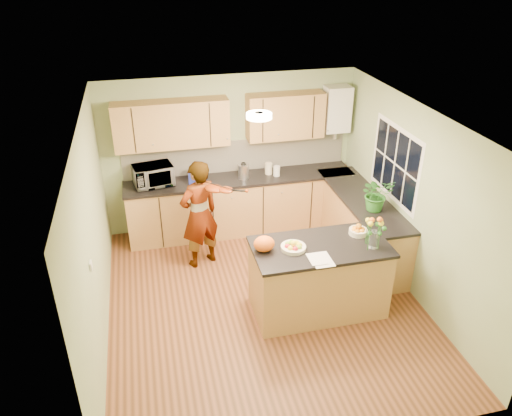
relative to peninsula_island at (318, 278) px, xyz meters
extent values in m
plane|color=#512E17|center=(-0.64, 0.28, -0.48)|extent=(4.50, 4.50, 0.00)
cube|color=silver|center=(-0.64, 0.28, 2.02)|extent=(4.00, 4.50, 0.02)
cube|color=#91A173|center=(-0.64, 2.53, 0.77)|extent=(4.00, 0.02, 2.50)
cube|color=#91A173|center=(-0.64, -1.97, 0.77)|extent=(4.00, 0.02, 2.50)
cube|color=#91A173|center=(-2.64, 0.28, 0.77)|extent=(0.02, 4.50, 2.50)
cube|color=#91A173|center=(1.36, 0.28, 0.77)|extent=(0.02, 4.50, 2.50)
cube|color=#A37541|center=(-0.54, 2.23, -0.03)|extent=(3.60, 0.60, 0.90)
cube|color=black|center=(-0.54, 2.22, 0.44)|extent=(3.64, 0.62, 0.04)
cube|color=#A37541|center=(1.06, 1.13, -0.03)|extent=(0.60, 2.20, 0.90)
cube|color=black|center=(1.05, 1.13, 0.44)|extent=(0.62, 2.24, 0.04)
cube|color=white|center=(-0.54, 2.51, 0.72)|extent=(3.60, 0.02, 0.52)
cube|color=#A37541|center=(-1.54, 2.36, 1.37)|extent=(1.70, 0.34, 0.70)
cube|color=#A37541|center=(0.21, 2.36, 1.37)|extent=(1.20, 0.34, 0.70)
cube|color=white|center=(1.06, 2.37, 1.42)|extent=(0.40, 0.30, 0.72)
cylinder|color=silver|center=(1.06, 2.37, 1.02)|extent=(0.06, 0.06, 0.20)
cube|color=white|center=(1.36, 0.88, 1.07)|extent=(0.01, 1.30, 1.05)
cube|color=black|center=(1.35, 0.88, 1.07)|extent=(0.01, 1.18, 0.92)
cube|color=white|center=(-2.62, -0.32, 0.82)|extent=(0.02, 0.09, 0.09)
cylinder|color=#FFEABF|center=(-0.64, 0.58, 1.98)|extent=(0.30, 0.30, 0.06)
cylinder|color=white|center=(-0.64, 0.58, 2.01)|extent=(0.10, 0.10, 0.02)
cube|color=#A37541|center=(0.00, 0.00, -0.02)|extent=(1.64, 0.82, 0.92)
cube|color=black|center=(0.00, 0.00, 0.46)|extent=(1.68, 0.86, 0.04)
cylinder|color=beige|center=(-0.35, 0.00, 0.50)|extent=(0.30, 0.30, 0.05)
cylinder|color=beige|center=(0.55, 0.15, 0.51)|extent=(0.23, 0.23, 0.07)
cylinder|color=silver|center=(0.60, -0.18, 0.59)|extent=(0.11, 0.11, 0.22)
ellipsoid|color=#E35A12|center=(-0.70, 0.05, 0.57)|extent=(0.31, 0.29, 0.19)
cube|color=white|center=(-0.10, -0.30, 0.49)|extent=(0.24, 0.32, 0.01)
imported|color=tan|center=(-1.31, 1.39, 0.33)|extent=(0.70, 0.60, 1.63)
imported|color=white|center=(-1.88, 2.27, 0.62)|extent=(0.64, 0.49, 0.32)
cube|color=navy|center=(-1.21, 2.20, 0.57)|extent=(0.30, 0.24, 0.21)
cylinder|color=silver|center=(-0.49, 2.19, 0.57)|extent=(0.17, 0.17, 0.23)
sphere|color=black|center=(-0.49, 2.19, 0.73)|extent=(0.08, 0.08, 0.08)
cylinder|color=beige|center=(-0.07, 2.27, 0.55)|extent=(0.13, 0.13, 0.18)
cylinder|color=white|center=(0.04, 2.16, 0.54)|extent=(0.14, 0.14, 0.16)
imported|color=#2D7527|center=(1.06, 0.74, 0.70)|extent=(0.47, 0.41, 0.49)
camera|label=1|loc=(-1.95, -4.82, 3.73)|focal=35.00mm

